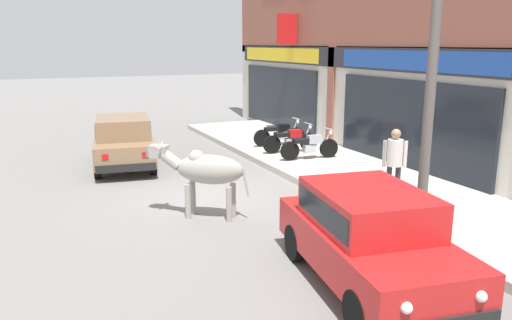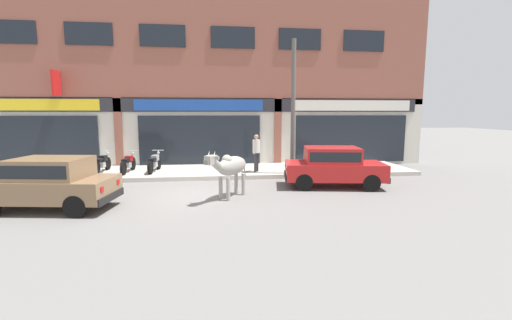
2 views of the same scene
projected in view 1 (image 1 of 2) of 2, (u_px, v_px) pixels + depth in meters
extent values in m
plane|color=slate|center=(217.00, 197.00, 11.58)|extent=(90.00, 90.00, 0.00)
cube|color=#B7AFA3|center=(355.00, 176.00, 13.13)|extent=(19.00, 3.37, 0.17)
cube|color=beige|center=(418.00, 111.00, 13.56)|extent=(23.00, 0.55, 3.40)
cube|color=#28282D|center=(412.00, 61.00, 13.12)|extent=(22.08, 0.08, 0.64)
cube|color=black|center=(278.00, 97.00, 20.29)|extent=(5.83, 0.10, 2.40)
cube|color=yellow|center=(278.00, 55.00, 19.90)|extent=(6.13, 0.05, 0.52)
cube|color=#8E5142|center=(331.00, 98.00, 16.83)|extent=(0.36, 0.12, 3.40)
cube|color=black|center=(407.00, 124.00, 13.51)|extent=(5.83, 0.10, 2.40)
cube|color=#1E479E|center=(411.00, 61.00, 13.11)|extent=(6.13, 0.05, 0.52)
cube|color=red|center=(287.00, 29.00, 18.29)|extent=(0.08, 0.80, 1.10)
ellipsoid|color=#9E998E|center=(210.00, 169.00, 10.02)|extent=(1.26, 1.43, 0.60)
sphere|color=#9E998E|center=(196.00, 158.00, 10.03)|extent=(0.32, 0.32, 0.32)
cylinder|color=#9E998E|center=(188.00, 201.00, 10.13)|extent=(0.12, 0.12, 0.72)
cylinder|color=#9E998E|center=(193.00, 197.00, 10.40)|extent=(0.12, 0.12, 0.72)
cylinder|color=#9E998E|center=(229.00, 204.00, 9.94)|extent=(0.12, 0.12, 0.72)
cylinder|color=#9E998E|center=(233.00, 200.00, 10.21)|extent=(0.12, 0.12, 0.72)
cylinder|color=#9E998E|center=(171.00, 160.00, 10.16)|extent=(0.47, 0.52, 0.43)
cube|color=#9E998E|center=(159.00, 151.00, 10.18)|extent=(0.39, 0.42, 0.26)
cube|color=slate|center=(151.00, 153.00, 10.22)|extent=(0.21, 0.21, 0.14)
cone|color=beige|center=(159.00, 144.00, 10.03)|extent=(0.11, 0.12, 0.19)
cone|color=beige|center=(162.00, 142.00, 10.22)|extent=(0.11, 0.12, 0.19)
cube|color=#9E998E|center=(159.00, 150.00, 9.99)|extent=(0.14, 0.12, 0.10)
cube|color=#9E998E|center=(166.00, 147.00, 10.30)|extent=(0.14, 0.12, 0.10)
cylinder|color=#9E998E|center=(246.00, 182.00, 9.91)|extent=(0.13, 0.15, 0.60)
cylinder|color=black|center=(461.00, 298.00, 6.40)|extent=(0.62, 0.28, 0.60)
cylinder|color=black|center=(359.00, 314.00, 6.03)|extent=(0.62, 0.28, 0.60)
cylinder|color=black|center=(374.00, 234.00, 8.56)|extent=(0.62, 0.28, 0.60)
cylinder|color=black|center=(295.00, 243.00, 8.19)|extent=(0.62, 0.28, 0.60)
cube|color=red|center=(369.00, 248.00, 7.23)|extent=(3.71, 2.15, 0.60)
cube|color=red|center=(368.00, 208.00, 7.19)|extent=(2.11, 1.73, 0.56)
cube|color=black|center=(368.00, 208.00, 7.19)|extent=(1.96, 1.73, 0.35)
cube|color=black|center=(322.00, 222.00, 8.90)|extent=(0.37, 1.52, 0.20)
sphere|color=silver|center=(481.00, 296.00, 5.68)|extent=(0.14, 0.14, 0.14)
sphere|color=silver|center=(406.00, 308.00, 5.43)|extent=(0.14, 0.14, 0.14)
cube|color=red|center=(348.00, 202.00, 8.98)|extent=(0.06, 0.16, 0.14)
cube|color=red|center=(296.00, 207.00, 8.73)|extent=(0.06, 0.16, 0.14)
cylinder|color=black|center=(99.00, 150.00, 15.31)|extent=(0.62, 0.27, 0.60)
cylinder|color=black|center=(147.00, 147.00, 15.69)|extent=(0.62, 0.27, 0.60)
cylinder|color=black|center=(98.00, 167.00, 13.15)|extent=(0.62, 0.27, 0.60)
cylinder|color=black|center=(153.00, 164.00, 13.54)|extent=(0.62, 0.27, 0.60)
cube|color=#846647|center=(124.00, 146.00, 14.35)|extent=(3.70, 2.11, 0.60)
cube|color=#846647|center=(123.00, 127.00, 14.13)|extent=(2.10, 1.71, 0.56)
cube|color=black|center=(123.00, 127.00, 14.13)|extent=(1.95, 1.71, 0.35)
cube|color=black|center=(123.00, 143.00, 16.02)|extent=(0.35, 1.52, 0.20)
cube|color=black|center=(126.00, 168.00, 12.78)|extent=(0.35, 1.52, 0.20)
sphere|color=silver|center=(107.00, 134.00, 15.85)|extent=(0.14, 0.14, 0.14)
sphere|color=silver|center=(138.00, 133.00, 16.11)|extent=(0.14, 0.14, 0.14)
cube|color=red|center=(105.00, 157.00, 12.55)|extent=(0.05, 0.16, 0.14)
cube|color=red|center=(145.00, 155.00, 12.82)|extent=(0.05, 0.16, 0.14)
cylinder|color=black|center=(296.00, 136.00, 16.83)|extent=(0.13, 0.56, 0.56)
cylinder|color=black|center=(262.00, 138.00, 16.38)|extent=(0.13, 0.56, 0.56)
cube|color=#B2B5BA|center=(279.00, 136.00, 16.59)|extent=(0.22, 0.33, 0.24)
cube|color=black|center=(283.00, 128.00, 16.58)|extent=(0.26, 0.41, 0.24)
cube|color=black|center=(272.00, 129.00, 16.44)|extent=(0.25, 0.53, 0.12)
cylinder|color=#B2B5BA|center=(295.00, 127.00, 16.74)|extent=(0.05, 0.27, 0.59)
cylinder|color=#B2B5BA|center=(296.00, 119.00, 16.69)|extent=(0.52, 0.06, 0.03)
sphere|color=silver|center=(298.00, 122.00, 16.73)|extent=(0.12, 0.12, 0.12)
cylinder|color=#B2B5BA|center=(268.00, 138.00, 16.57)|extent=(0.09, 0.48, 0.06)
cylinder|color=black|center=(309.00, 142.00, 15.76)|extent=(0.14, 0.57, 0.56)
cylinder|color=black|center=(272.00, 145.00, 15.33)|extent=(0.14, 0.57, 0.56)
cube|color=#B2B5BA|center=(290.00, 142.00, 15.53)|extent=(0.22, 0.33, 0.24)
cube|color=red|center=(295.00, 133.00, 15.53)|extent=(0.27, 0.42, 0.24)
cube|color=black|center=(283.00, 135.00, 15.40)|extent=(0.26, 0.53, 0.12)
cylinder|color=#B2B5BA|center=(307.00, 133.00, 15.67)|extent=(0.06, 0.27, 0.59)
cylinder|color=#B2B5BA|center=(308.00, 124.00, 15.62)|extent=(0.52, 0.07, 0.03)
sphere|color=silver|center=(310.00, 127.00, 15.67)|extent=(0.12, 0.12, 0.12)
cylinder|color=#B2B5BA|center=(278.00, 145.00, 15.53)|extent=(0.09, 0.48, 0.06)
cylinder|color=black|center=(329.00, 148.00, 14.81)|extent=(0.16, 0.57, 0.56)
cylinder|color=black|center=(290.00, 151.00, 14.42)|extent=(0.16, 0.57, 0.56)
cube|color=#B2B5BA|center=(309.00, 148.00, 14.60)|extent=(0.23, 0.34, 0.24)
cube|color=#A8AAB2|center=(314.00, 139.00, 14.59)|extent=(0.28, 0.42, 0.24)
cube|color=black|center=(302.00, 141.00, 14.47)|extent=(0.27, 0.54, 0.12)
cylinder|color=#B2B5BA|center=(327.00, 138.00, 14.72)|extent=(0.07, 0.27, 0.59)
cylinder|color=#B2B5BA|center=(329.00, 129.00, 14.67)|extent=(0.52, 0.09, 0.03)
sphere|color=silver|center=(331.00, 133.00, 14.71)|extent=(0.12, 0.12, 0.12)
cylinder|color=#B2B5BA|center=(296.00, 151.00, 14.60)|extent=(0.11, 0.48, 0.06)
cylinder|color=#2D2D33|center=(388.00, 184.00, 10.54)|extent=(0.11, 0.11, 0.82)
cylinder|color=#2D2D33|center=(397.00, 185.00, 10.51)|extent=(0.11, 0.11, 0.82)
cylinder|color=silver|center=(395.00, 153.00, 10.36)|extent=(0.32, 0.32, 0.56)
cylinder|color=silver|center=(385.00, 154.00, 10.40)|extent=(0.08, 0.08, 0.56)
cylinder|color=silver|center=(405.00, 154.00, 10.34)|extent=(0.08, 0.08, 0.56)
sphere|color=tan|center=(396.00, 134.00, 10.27)|extent=(0.20, 0.20, 0.20)
cylinder|color=#595651|center=(431.00, 79.00, 8.48)|extent=(0.18, 0.18, 5.44)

